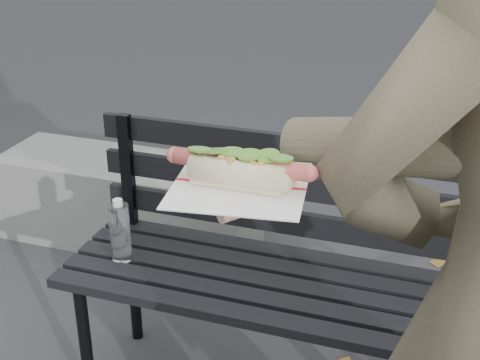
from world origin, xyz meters
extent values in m
cylinder|color=black|center=(-0.68, 0.59, 0.23)|extent=(0.04, 0.04, 0.45)
cylinder|color=black|center=(-0.68, 0.93, 0.23)|extent=(0.04, 0.04, 0.45)
cube|color=black|center=(-0.01, 0.58, 0.47)|extent=(1.50, 0.07, 0.03)
cube|color=black|center=(-0.01, 0.67, 0.47)|extent=(1.50, 0.07, 0.03)
cube|color=black|center=(-0.01, 0.76, 0.47)|extent=(1.50, 0.07, 0.03)
cube|color=black|center=(-0.01, 0.85, 0.47)|extent=(1.50, 0.07, 0.03)
cube|color=black|center=(-0.01, 0.94, 0.47)|extent=(1.50, 0.07, 0.03)
cube|color=black|center=(-0.68, 0.95, 0.67)|extent=(0.04, 0.03, 0.42)
cube|color=black|center=(-0.01, 0.97, 0.57)|extent=(1.50, 0.02, 0.08)
cube|color=black|center=(-0.01, 0.97, 0.70)|extent=(1.50, 0.02, 0.08)
cube|color=black|center=(-0.01, 0.97, 0.83)|extent=(1.50, 0.02, 0.08)
cylinder|color=white|center=(-0.60, 0.73, 0.57)|extent=(0.06, 0.06, 0.19)
cylinder|color=white|center=(-0.60, 0.73, 0.68)|extent=(0.03, 0.03, 0.02)
cube|color=slate|center=(-1.04, 1.59, 0.20)|extent=(1.20, 0.40, 0.40)
cylinder|color=#46422E|center=(0.33, 0.04, 1.25)|extent=(0.51, 0.23, 0.19)
cylinder|color=#D8A384|center=(0.10, -0.05, 1.18)|extent=(0.09, 0.08, 0.07)
ellipsoid|color=#D8A384|center=(0.06, -0.06, 1.18)|extent=(0.10, 0.12, 0.03)
cylinder|color=#D8A384|center=(0.01, -0.09, 1.18)|extent=(0.06, 0.02, 0.02)
cylinder|color=#D8A384|center=(0.01, -0.07, 1.18)|extent=(0.06, 0.02, 0.02)
cylinder|color=#D8A384|center=(0.01, -0.05, 1.18)|extent=(0.06, 0.02, 0.02)
cylinder|color=#D8A384|center=(0.01, -0.03, 1.18)|extent=(0.06, 0.02, 0.02)
cylinder|color=#D8A384|center=(0.07, -0.11, 1.18)|extent=(0.04, 0.05, 0.02)
cube|color=white|center=(0.06, -0.06, 1.19)|extent=(0.21, 0.21, 0.00)
cube|color=#B21E1E|center=(0.06, -0.06, 1.20)|extent=(0.19, 0.03, 0.00)
cylinder|color=#C9584D|center=(0.06, -0.06, 1.23)|extent=(0.20, 0.02, 0.02)
sphere|color=#C9584D|center=(-0.04, -0.06, 1.23)|extent=(0.02, 0.02, 0.02)
sphere|color=#C9584D|center=(0.16, -0.06, 1.23)|extent=(0.03, 0.02, 0.02)
sphere|color=#9E6B2D|center=(0.04, -0.07, 1.24)|extent=(0.01, 0.01, 0.01)
sphere|color=#9E6B2D|center=(0.05, -0.06, 1.24)|extent=(0.01, 0.01, 0.01)
sphere|color=#9E6B2D|center=(0.06, -0.05, 1.24)|extent=(0.01, 0.01, 0.01)
sphere|color=#9E6B2D|center=(0.02, -0.06, 1.23)|extent=(0.01, 0.01, 0.01)
sphere|color=#9E6B2D|center=(0.00, -0.07, 1.24)|extent=(0.01, 0.01, 0.01)
sphere|color=#9E6B2D|center=(0.09, -0.07, 1.23)|extent=(0.01, 0.01, 0.01)
sphere|color=#9E6B2D|center=(0.07, -0.05, 1.23)|extent=(0.01, 0.01, 0.01)
sphere|color=#9E6B2D|center=(0.09, -0.07, 1.23)|extent=(0.01, 0.01, 0.01)
sphere|color=#9E6B2D|center=(0.01, -0.07, 1.23)|extent=(0.01, 0.01, 0.01)
sphere|color=#9E6B2D|center=(0.00, -0.04, 1.23)|extent=(0.01, 0.01, 0.01)
sphere|color=#9E6B2D|center=(0.00, -0.06, 1.24)|extent=(0.01, 0.01, 0.01)
sphere|color=#9E6B2D|center=(0.10, -0.04, 1.24)|extent=(0.01, 0.01, 0.01)
sphere|color=#9E6B2D|center=(0.01, -0.06, 1.23)|extent=(0.01, 0.01, 0.01)
sphere|color=#9E6B2D|center=(0.05, -0.07, 1.24)|extent=(0.01, 0.01, 0.01)
sphere|color=#9E6B2D|center=(0.06, -0.08, 1.24)|extent=(0.01, 0.01, 0.01)
sphere|color=#9E6B2D|center=(0.04, -0.05, 1.23)|extent=(0.01, 0.01, 0.01)
sphere|color=#9E6B2D|center=(0.09, -0.07, 1.24)|extent=(0.01, 0.01, 0.01)
sphere|color=#9E6B2D|center=(0.04, -0.07, 1.24)|extent=(0.01, 0.01, 0.01)
sphere|color=#9E6B2D|center=(0.01, -0.07, 1.23)|extent=(0.01, 0.01, 0.01)
sphere|color=#9E6B2D|center=(0.08, -0.06, 1.23)|extent=(0.01, 0.01, 0.01)
sphere|color=#9E6B2D|center=(0.03, -0.05, 1.23)|extent=(0.01, 0.01, 0.01)
sphere|color=#9E6B2D|center=(0.03, -0.06, 1.24)|extent=(0.01, 0.01, 0.01)
sphere|color=#9E6B2D|center=(0.11, -0.06, 1.24)|extent=(0.01, 0.01, 0.01)
sphere|color=#9E6B2D|center=(0.05, -0.07, 1.23)|extent=(0.01, 0.01, 0.01)
sphere|color=#9E6B2D|center=(0.11, -0.05, 1.23)|extent=(0.01, 0.01, 0.01)
sphere|color=#9E6B2D|center=(0.10, -0.07, 1.24)|extent=(0.01, 0.01, 0.01)
sphere|color=#9E6B2D|center=(0.06, -0.07, 1.24)|extent=(0.01, 0.01, 0.01)
sphere|color=#9E6B2D|center=(0.09, -0.08, 1.24)|extent=(0.01, 0.01, 0.01)
sphere|color=#9E6B2D|center=(0.09, -0.04, 1.24)|extent=(0.01, 0.01, 0.01)
sphere|color=#9E6B2D|center=(0.06, -0.04, 1.23)|extent=(0.01, 0.01, 0.01)
cylinder|color=#559328|center=(0.00, -0.06, 1.24)|extent=(0.04, 0.04, 0.01)
cylinder|color=#559328|center=(0.03, -0.06, 1.24)|extent=(0.04, 0.04, 0.01)
cylinder|color=#559328|center=(0.05, -0.06, 1.24)|extent=(0.04, 0.04, 0.01)
cylinder|color=#559328|center=(0.08, -0.06, 1.24)|extent=(0.04, 0.04, 0.01)
cylinder|color=#559328|center=(0.10, -0.06, 1.24)|extent=(0.04, 0.04, 0.01)
cylinder|color=#559328|center=(0.12, -0.06, 1.24)|extent=(0.04, 0.04, 0.01)
cube|color=brown|center=(-1.67, 1.42, 0.00)|extent=(0.07, 0.07, 0.00)
cube|color=brown|center=(-1.24, 2.21, 0.00)|extent=(0.03, 0.04, 0.00)
cube|color=brown|center=(0.37, 1.84, 0.00)|extent=(0.09, 0.10, 0.00)
camera|label=1|loc=(0.34, -0.88, 1.60)|focal=50.00mm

